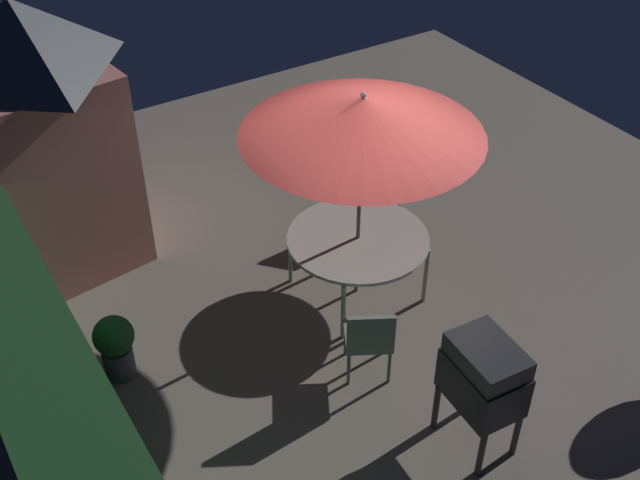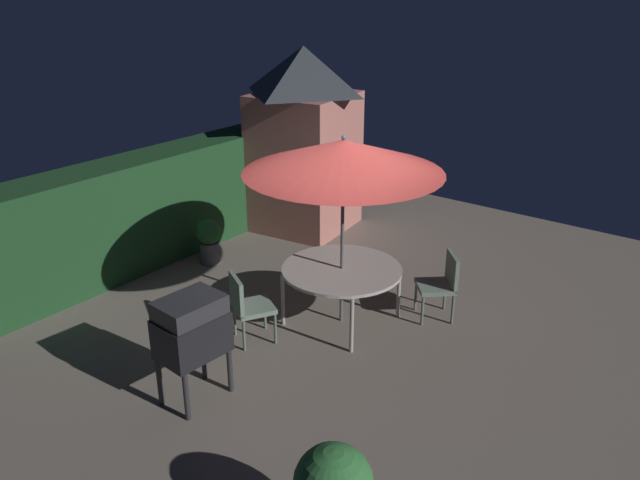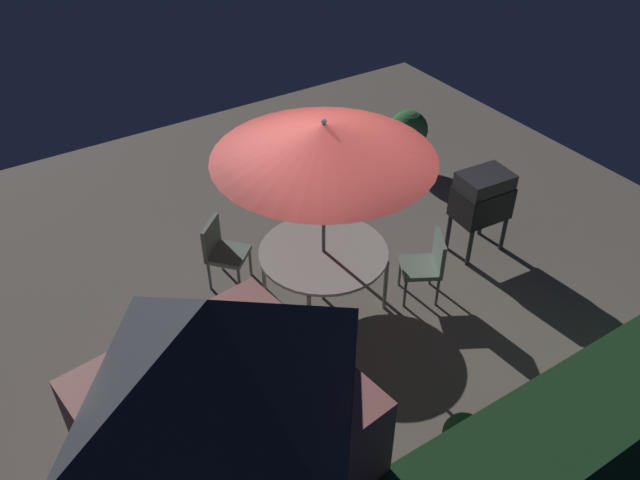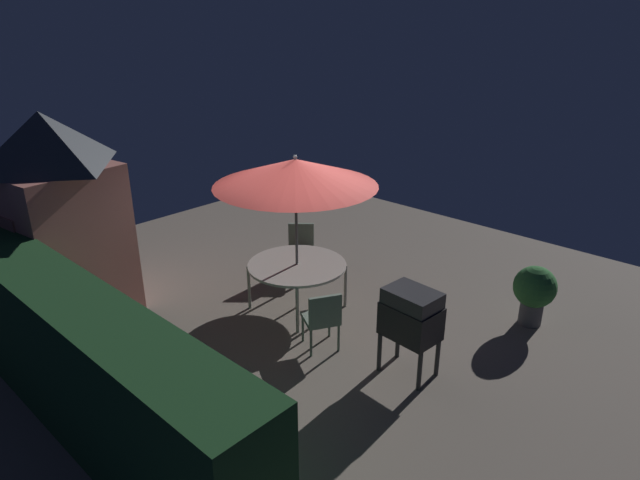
% 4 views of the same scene
% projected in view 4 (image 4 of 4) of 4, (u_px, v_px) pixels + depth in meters
% --- Properties ---
extents(ground_plane, '(11.00, 11.00, 0.00)m').
position_uv_depth(ground_plane, '(302.00, 311.00, 8.74)').
color(ground_plane, '#6B6056').
extents(hedge_backdrop, '(6.10, 0.78, 1.70)m').
position_uv_depth(hedge_backdrop, '(78.00, 359.00, 6.04)').
color(hedge_backdrop, '#193D1E').
rests_on(hedge_backdrop, ground).
extents(garden_shed, '(1.83, 1.81, 3.16)m').
position_uv_depth(garden_shed, '(57.00, 218.00, 8.04)').
color(garden_shed, '#B26B60').
rests_on(garden_shed, ground).
extents(patio_table, '(1.55, 1.55, 0.76)m').
position_uv_depth(patio_table, '(297.00, 267.00, 8.60)').
color(patio_table, '#B2ADA3').
rests_on(patio_table, ground).
extents(patio_umbrella, '(2.45, 2.45, 2.49)m').
position_uv_depth(patio_umbrella, '(295.00, 172.00, 8.03)').
color(patio_umbrella, '#4C4C51').
rests_on(patio_umbrella, ground).
extents(bbq_grill, '(0.74, 0.55, 1.20)m').
position_uv_depth(bbq_grill, '(411.00, 316.00, 6.92)').
color(bbq_grill, black).
rests_on(bbq_grill, ground).
extents(chair_near_shed, '(0.63, 0.63, 0.90)m').
position_uv_depth(chair_near_shed, '(322.00, 317.00, 7.55)').
color(chair_near_shed, slate).
rests_on(chair_near_shed, ground).
extents(chair_far_side, '(0.65, 0.65, 0.90)m').
position_uv_depth(chair_far_side, '(301.00, 246.00, 9.90)').
color(chair_far_side, slate).
rests_on(chair_far_side, ground).
extents(potted_plant_by_shed, '(0.41, 0.41, 0.73)m').
position_uv_depth(potted_plant_by_shed, '(134.00, 349.00, 7.01)').
color(potted_plant_by_shed, '#4C4C51').
rests_on(potted_plant_by_shed, ground).
extents(potted_plant_by_grill, '(0.63, 0.63, 0.94)m').
position_uv_depth(potted_plant_by_grill, '(534.00, 290.00, 8.19)').
color(potted_plant_by_grill, '#4C4C51').
rests_on(potted_plant_by_grill, ground).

